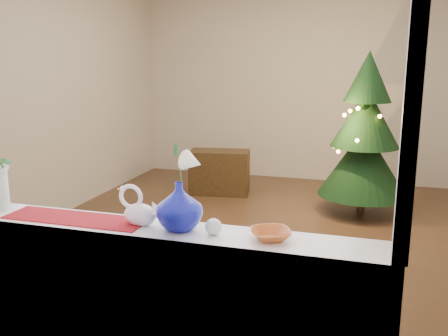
{
  "coord_description": "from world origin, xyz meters",
  "views": [
    {
      "loc": [
        0.96,
        -4.33,
        1.68
      ],
      "look_at": [
        0.07,
        -1.4,
        0.99
      ],
      "focal_mm": 40.0,
      "sensor_mm": 36.0,
      "label": 1
    }
  ],
  "objects_px": {
    "xmas_tree": "(365,134)",
    "blue_vase": "(179,202)",
    "side_table": "(220,172)",
    "amber_dish": "(270,235)",
    "swan": "(140,206)",
    "paperweight": "(213,227)"
  },
  "relations": [
    {
      "from": "swan",
      "to": "xmas_tree",
      "type": "distance_m",
      "value": 3.61
    },
    {
      "from": "paperweight",
      "to": "amber_dish",
      "type": "relative_size",
      "value": 0.5
    },
    {
      "from": "blue_vase",
      "to": "xmas_tree",
      "type": "bearing_deg",
      "value": 78.46
    },
    {
      "from": "blue_vase",
      "to": "side_table",
      "type": "distance_m",
      "value": 3.99
    },
    {
      "from": "blue_vase",
      "to": "side_table",
      "type": "xyz_separation_m",
      "value": [
        -1.0,
        3.78,
        -0.77
      ]
    },
    {
      "from": "paperweight",
      "to": "xmas_tree",
      "type": "relative_size",
      "value": 0.04
    },
    {
      "from": "swan",
      "to": "side_table",
      "type": "bearing_deg",
      "value": 94.2
    },
    {
      "from": "xmas_tree",
      "to": "blue_vase",
      "type": "bearing_deg",
      "value": -101.54
    },
    {
      "from": "xmas_tree",
      "to": "side_table",
      "type": "relative_size",
      "value": 2.4
    },
    {
      "from": "swan",
      "to": "amber_dish",
      "type": "height_order",
      "value": "swan"
    },
    {
      "from": "blue_vase",
      "to": "amber_dish",
      "type": "relative_size",
      "value": 1.7
    },
    {
      "from": "paperweight",
      "to": "swan",
      "type": "bearing_deg",
      "value": 176.02
    },
    {
      "from": "amber_dish",
      "to": "xmas_tree",
      "type": "bearing_deg",
      "value": 85.12
    },
    {
      "from": "xmas_tree",
      "to": "side_table",
      "type": "height_order",
      "value": "xmas_tree"
    },
    {
      "from": "xmas_tree",
      "to": "paperweight",
      "type": "bearing_deg",
      "value": -98.84
    },
    {
      "from": "swan",
      "to": "xmas_tree",
      "type": "height_order",
      "value": "xmas_tree"
    },
    {
      "from": "swan",
      "to": "amber_dish",
      "type": "distance_m",
      "value": 0.61
    },
    {
      "from": "side_table",
      "to": "swan",
      "type": "bearing_deg",
      "value": -87.47
    },
    {
      "from": "blue_vase",
      "to": "xmas_tree",
      "type": "height_order",
      "value": "xmas_tree"
    },
    {
      "from": "xmas_tree",
      "to": "side_table",
      "type": "bearing_deg",
      "value": 170.53
    },
    {
      "from": "paperweight",
      "to": "side_table",
      "type": "distance_m",
      "value": 4.04
    },
    {
      "from": "swan",
      "to": "blue_vase",
      "type": "relative_size",
      "value": 0.84
    }
  ]
}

